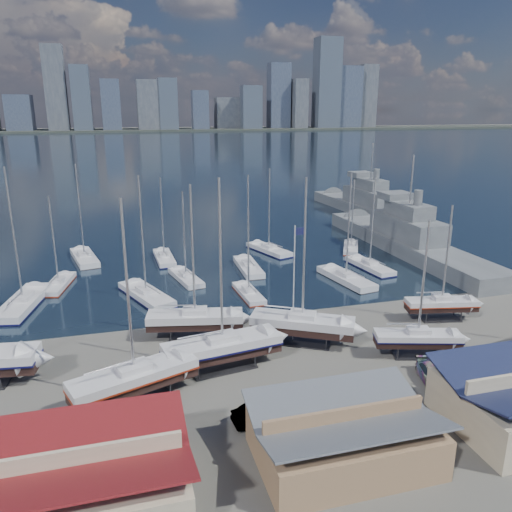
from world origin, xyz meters
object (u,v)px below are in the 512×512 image
object	(u,v)px
car_a	(148,436)
flagpole	(295,276)
naval_ship_east	(406,242)
naval_ship_west	(369,208)

from	to	relation	value
car_a	flagpole	distance (m)	21.79
naval_ship_east	car_a	size ratio (longest dim) A/B	10.92
naval_ship_east	car_a	bearing A→B (deg)	130.53
naval_ship_east	naval_ship_west	bearing A→B (deg)	-17.00
naval_ship_east	naval_ship_west	world-z (taller)	naval_ship_east
naval_ship_west	flagpole	xyz separation A→B (m)	(-39.17, -57.93, 5.62)
naval_ship_west	car_a	bearing A→B (deg)	138.51
naval_ship_east	flagpole	size ratio (longest dim) A/B	3.59
naval_ship_east	flagpole	world-z (taller)	naval_ship_east
car_a	naval_ship_east	bearing A→B (deg)	50.94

